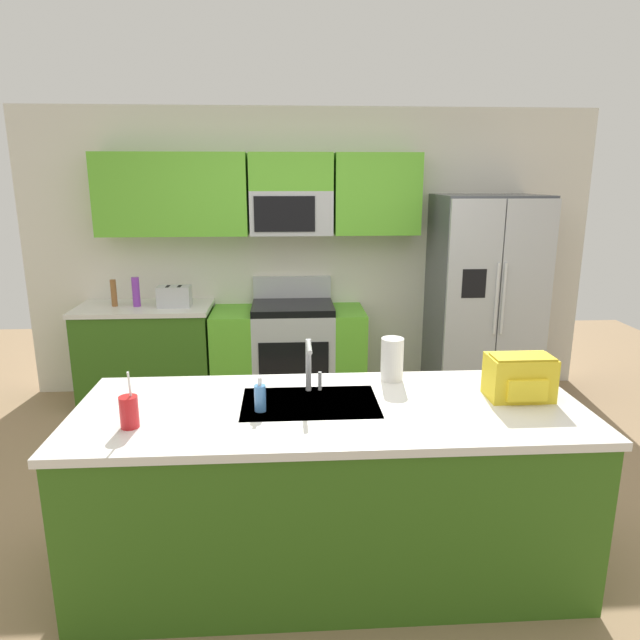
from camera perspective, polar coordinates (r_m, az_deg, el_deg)
ground_plane at (r=3.73m, az=0.72°, el=-18.20°), size 9.00×9.00×0.00m
kitchen_wall_unit at (r=5.25m, az=-2.49°, el=8.43°), size 5.20×0.43×2.60m
back_counter at (r=5.32m, az=-16.93°, el=-3.33°), size 1.16×0.63×0.90m
range_oven at (r=5.18m, az=-3.13°, el=-3.30°), size 1.36×0.61×1.10m
refrigerator at (r=5.29m, az=16.11°, el=1.93°), size 0.90×0.76×1.85m
island_counter at (r=3.03m, az=1.03°, el=-16.44°), size 2.50×0.96×0.90m
toaster at (r=5.08m, az=-14.43°, el=2.31°), size 0.28×0.16×0.18m
pepper_mill at (r=5.25m, az=-20.01°, el=2.57°), size 0.05×0.05×0.23m
bottle_purple at (r=5.18m, az=-18.00°, el=2.71°), size 0.07×0.07×0.26m
sink_faucet at (r=2.94m, az=-1.03°, el=-4.21°), size 0.08×0.21×0.28m
drink_cup_red at (r=2.71m, az=-18.63°, el=-8.71°), size 0.08×0.08×0.27m
soap_dispenser at (r=2.76m, az=-6.04°, el=-7.75°), size 0.06×0.06×0.17m
paper_towel_roll at (r=3.16m, az=7.26°, el=-3.93°), size 0.12×0.12×0.24m
backpack at (r=3.05m, az=19.44°, el=-5.36°), size 0.32×0.22×0.23m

